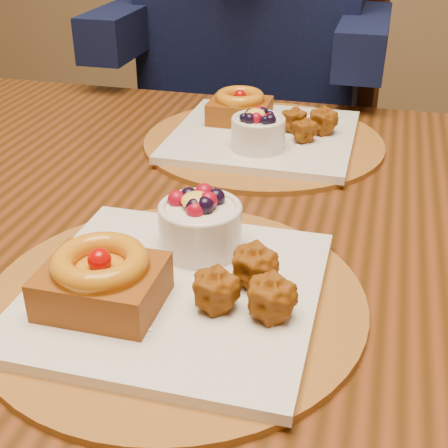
{
  "coord_description": "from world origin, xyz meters",
  "views": [
    {
      "loc": [
        0.22,
        -0.58,
        1.13
      ],
      "look_at": [
        0.08,
        -0.05,
        0.82
      ],
      "focal_mm": 50.0,
      "sensor_mm": 36.0,
      "label": 1
    }
  ],
  "objects": [
    {
      "name": "chair_far",
      "position": [
        -0.06,
        0.89,
        0.54
      ],
      "size": [
        0.6,
        0.6,
        0.97
      ],
      "rotation": [
        0.0,
        0.0,
        -0.36
      ],
      "color": "black",
      "rests_on": "ground"
    },
    {
      "name": "place_setting_far",
      "position": [
        0.04,
        0.34,
        0.78
      ],
      "size": [
        0.38,
        0.38,
        0.08
      ],
      "color": "brown",
      "rests_on": "dining_table"
    },
    {
      "name": "dining_table",
      "position": [
        0.04,
        0.12,
        0.68
      ],
      "size": [
        1.6,
        0.9,
        0.76
      ],
      "color": "#361F09",
      "rests_on": "ground"
    },
    {
      "name": "place_setting_near",
      "position": [
        0.04,
        -0.09,
        0.78
      ],
      "size": [
        0.38,
        0.38,
        0.09
      ],
      "color": "brown",
      "rests_on": "dining_table"
    }
  ]
}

